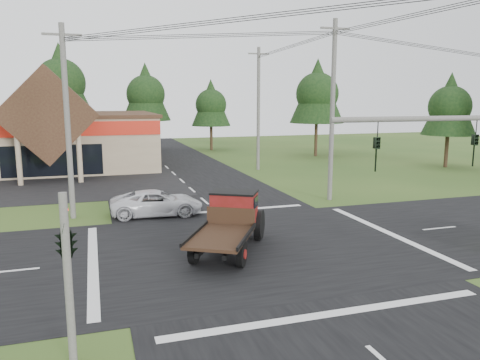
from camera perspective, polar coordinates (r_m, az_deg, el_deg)
name	(u,v)px	position (r m, az deg, el deg)	size (l,w,h in m)	color
ground	(256,247)	(21.24, 1.93, -8.17)	(120.00, 120.00, 0.00)	#2D4C1B
road_ns	(256,247)	(21.24, 1.93, -8.15)	(12.00, 120.00, 0.02)	black
road_ew	(256,247)	(21.24, 1.93, -8.14)	(120.00, 12.00, 0.02)	black
traffic_signal_corner	(65,227)	(12.12, -20.54, -5.35)	(0.53, 2.48, 4.40)	#595651
utility_pole_nw	(67,121)	(27.09, -20.30, 6.75)	(2.00, 0.30, 10.50)	#595651
utility_pole_ne	(332,110)	(30.81, 11.20, 8.40)	(2.00, 0.30, 11.50)	#595651
utility_pole_n	(258,108)	(43.61, 2.26, 8.76)	(2.00, 0.30, 11.20)	#595651
tree_row_c	(60,80)	(60.16, -21.05, 11.26)	(7.28, 7.28, 13.13)	#332316
tree_row_d	(146,92)	(61.41, -11.42, 10.42)	(6.16, 6.16, 11.11)	#332316
tree_row_e	(211,103)	(60.85, -3.56, 9.33)	(5.04, 5.04, 9.09)	#332316
tree_side_ne	(317,92)	(54.94, 9.40, 10.57)	(6.16, 6.16, 11.11)	#332316
tree_side_e_near	(450,105)	(49.45, 24.22, 8.38)	(5.04, 5.04, 9.09)	#332316
antique_flatbed_truck	(228,224)	(20.27, -1.48, -5.37)	(2.28, 5.98, 2.50)	#56120C
white_pickup	(157,203)	(27.11, -10.10, -2.76)	(2.39, 5.19, 1.44)	silver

